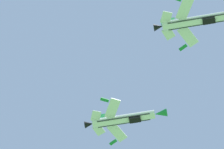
% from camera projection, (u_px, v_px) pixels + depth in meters
% --- Properties ---
extents(fighter_jet_lead, '(14.52, 11.15, 4.36)m').
position_uv_depth(fighter_jet_lead, '(197.00, 21.00, 97.64)').
color(fighter_jet_lead, silver).
extents(fighter_jet_left_wing, '(14.52, 11.15, 4.34)m').
position_uv_depth(fighter_jet_left_wing, '(125.00, 119.00, 104.98)').
color(fighter_jet_left_wing, silver).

